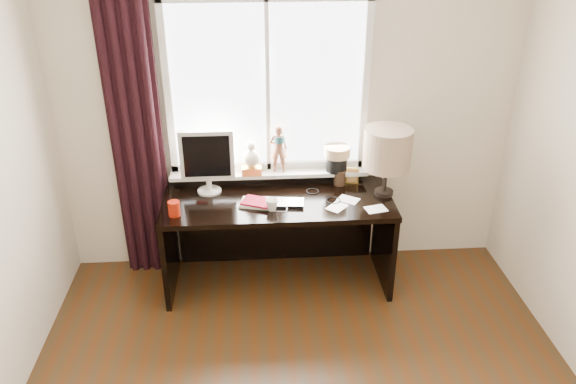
{
  "coord_description": "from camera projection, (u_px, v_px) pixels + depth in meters",
  "views": [
    {
      "loc": [
        -0.28,
        -2.03,
        2.7
      ],
      "look_at": [
        -0.05,
        1.25,
        1.0
      ],
      "focal_mm": 35.0,
      "sensor_mm": 36.0,
      "label": 1
    }
  ],
  "objects": [
    {
      "name": "wall_back",
      "position": [
        288.0,
        111.0,
        4.23
      ],
      "size": [
        3.5,
        0.0,
        2.6
      ],
      "primitive_type": "cube",
      "rotation": [
        1.57,
        0.0,
        0.0
      ],
      "color": "beige",
      "rests_on": "ground"
    },
    {
      "name": "laptop",
      "position": [
        281.0,
        203.0,
        4.07
      ],
      "size": [
        0.36,
        0.25,
        0.03
      ],
      "primitive_type": "imported",
      "rotation": [
        0.0,
        0.0,
        -0.12
      ],
      "color": "silver",
      "rests_on": "desk"
    },
    {
      "name": "mug",
      "position": [
        272.0,
        204.0,
        3.98
      ],
      "size": [
        0.12,
        0.12,
        0.09
      ],
      "primitive_type": "imported",
      "rotation": [
        0.0,
        0.0,
        0.9
      ],
      "color": "white",
      "rests_on": "desk"
    },
    {
      "name": "red_cup",
      "position": [
        174.0,
        209.0,
        3.91
      ],
      "size": [
        0.08,
        0.08,
        0.11
      ],
      "primitive_type": "cylinder",
      "color": "#951605",
      "rests_on": "desk"
    },
    {
      "name": "window",
      "position": [
        270.0,
        113.0,
        4.18
      ],
      "size": [
        1.52,
        0.22,
        1.4
      ],
      "color": "white",
      "rests_on": "ground"
    },
    {
      "name": "curtain",
      "position": [
        137.0,
        142.0,
        4.17
      ],
      "size": [
        0.38,
        0.09,
        2.25
      ],
      "color": "black",
      "rests_on": "floor"
    },
    {
      "name": "desk",
      "position": [
        277.0,
        221.0,
        4.35
      ],
      "size": [
        1.7,
        0.7,
        0.75
      ],
      "color": "black",
      "rests_on": "floor"
    },
    {
      "name": "monitor",
      "position": [
        207.0,
        158.0,
        4.13
      ],
      "size": [
        0.4,
        0.18,
        0.49
      ],
      "color": "beige",
      "rests_on": "desk"
    },
    {
      "name": "notebook_stack",
      "position": [
        256.0,
        202.0,
        4.07
      ],
      "size": [
        0.26,
        0.22,
        0.03
      ],
      "color": "beige",
      "rests_on": "desk"
    },
    {
      "name": "brush_holder",
      "position": [
        340.0,
        177.0,
        4.34
      ],
      "size": [
        0.09,
        0.09,
        0.25
      ],
      "color": "black",
      "rests_on": "desk"
    },
    {
      "name": "icon_frame",
      "position": [
        352.0,
        176.0,
        4.35
      ],
      "size": [
        0.1,
        0.04,
        0.13
      ],
      "color": "gold",
      "rests_on": "desk"
    },
    {
      "name": "table_lamp",
      "position": [
        388.0,
        150.0,
        4.05
      ],
      "size": [
        0.35,
        0.35,
        0.52
      ],
      "color": "black",
      "rests_on": "desk"
    },
    {
      "name": "loose_papers",
      "position": [
        354.0,
        205.0,
        4.06
      ],
      "size": [
        0.45,
        0.31,
        0.0
      ],
      "color": "white",
      "rests_on": "desk"
    },
    {
      "name": "desk_cables",
      "position": [
        311.0,
        199.0,
        4.14
      ],
      "size": [
        0.44,
        0.32,
        0.01
      ],
      "color": "black",
      "rests_on": "desk"
    }
  ]
}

